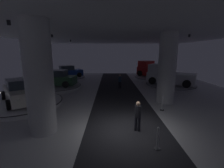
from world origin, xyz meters
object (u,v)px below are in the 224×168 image
(visitor_walking_far, at_px, (120,80))
(pickup_truck_far_right, at_px, (168,76))
(display_platform_deep_left, at_px, (68,78))
(display_car_deep_left, at_px, (68,72))
(display_car_far_left, at_px, (56,79))
(column_right, at_px, (167,68))
(visitor_walking_near, at_px, (138,114))
(display_platform_mid_left, at_px, (22,103))
(display_platform_deep_right, at_px, (154,78))
(pickup_truck_deep_right, at_px, (153,70))
(display_car_mid_left, at_px, (21,92))
(column_left, at_px, (39,79))
(display_platform_far_left, at_px, (57,87))
(display_platform_far_right, at_px, (170,85))

(visitor_walking_far, bearing_deg, pickup_truck_far_right, 13.04)
(visitor_walking_far, bearing_deg, display_platform_deep_left, 139.67)
(display_car_deep_left, bearing_deg, display_car_far_left, -86.03)
(column_right, distance_m, visitor_walking_near, 5.91)
(display_platform_mid_left, xyz_separation_m, visitor_walking_near, (8.08, -3.95, 0.72))
(display_platform_deep_right, bearing_deg, display_car_far_left, -154.26)
(visitor_walking_far, bearing_deg, pickup_truck_deep_right, 49.56)
(display_platform_deep_right, bearing_deg, display_platform_mid_left, -138.82)
(display_car_mid_left, distance_m, display_platform_deep_right, 17.64)
(pickup_truck_far_right, bearing_deg, column_left, -133.41)
(display_platform_mid_left, bearing_deg, display_platform_deep_right, 41.18)
(display_car_deep_left, relative_size, visitor_walking_far, 2.86)
(visitor_walking_near, bearing_deg, display_platform_far_left, 127.58)
(display_platform_far_right, distance_m, display_car_deep_left, 14.48)
(column_right, distance_m, display_car_deep_left, 15.56)
(column_right, bearing_deg, display_platform_far_left, 155.16)
(display_platform_far_right, height_order, display_car_mid_left, display_car_mid_left)
(display_car_far_left, bearing_deg, display_platform_deep_left, 93.71)
(visitor_walking_far, bearing_deg, column_left, -115.12)
(column_right, height_order, visitor_walking_near, column_right)
(display_platform_deep_right, height_order, display_car_deep_left, display_car_deep_left)
(display_car_mid_left, xyz_separation_m, display_platform_deep_right, (13.28, 11.57, -0.91))
(column_left, bearing_deg, display_platform_mid_left, 129.63)
(display_platform_mid_left, distance_m, visitor_walking_far, 9.61)
(column_left, height_order, display_car_far_left, column_left)
(pickup_truck_far_right, bearing_deg, visitor_walking_near, -116.81)
(display_platform_mid_left, xyz_separation_m, display_car_mid_left, (-0.02, 0.02, 0.91))
(display_platform_far_right, xyz_separation_m, pickup_truck_far_right, (-0.27, 0.17, 1.04))
(visitor_walking_far, bearing_deg, display_platform_deep_right, 47.36)
(display_platform_far_right, height_order, display_platform_deep_right, display_platform_deep_right)
(column_right, height_order, column_left, same)
(display_platform_far_right, height_order, display_car_deep_left, display_car_deep_left)
(column_right, bearing_deg, display_car_far_left, 155.11)
(display_platform_far_right, bearing_deg, column_right, -114.51)
(column_left, bearing_deg, pickup_truck_far_right, 46.59)
(pickup_truck_far_right, xyz_separation_m, display_platform_far_left, (-12.85, -1.39, -0.97))
(pickup_truck_deep_right, bearing_deg, display_platform_deep_left, 179.85)
(display_platform_far_right, xyz_separation_m, display_platform_deep_left, (-13.50, 5.09, 0.04))
(display_platform_mid_left, bearing_deg, column_right, 4.00)
(pickup_truck_deep_right, height_order, visitor_walking_far, pickup_truck_deep_right)
(pickup_truck_deep_right, height_order, display_platform_far_left, pickup_truck_deep_right)
(display_platform_deep_left, xyz_separation_m, visitor_walking_near, (7.71, -15.84, 0.73))
(display_platform_far_left, height_order, visitor_walking_near, visitor_walking_near)
(display_platform_deep_left, height_order, display_car_far_left, display_car_far_left)
(pickup_truck_deep_right, relative_size, visitor_walking_near, 3.48)
(display_platform_mid_left, distance_m, display_platform_far_left, 5.63)
(display_car_deep_left, bearing_deg, display_platform_deep_left, 29.36)
(display_platform_deep_left, bearing_deg, display_platform_far_right, -20.64)
(visitor_walking_far, bearing_deg, display_platform_far_right, 10.94)
(display_platform_deep_left, bearing_deg, visitor_walking_near, -64.03)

